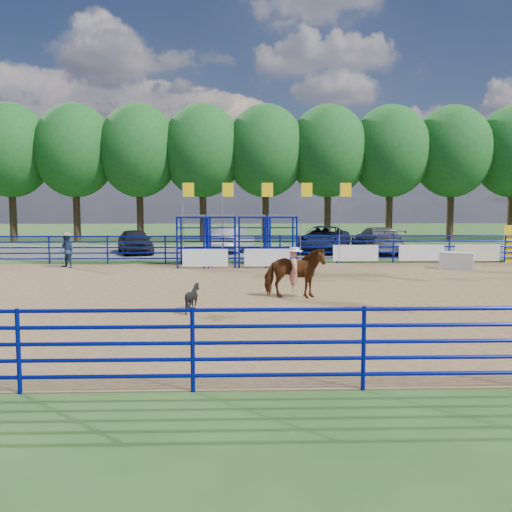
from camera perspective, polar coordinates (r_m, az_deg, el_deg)
name	(u,v)px	position (r m, az deg, el deg)	size (l,w,h in m)	color
ground	(301,295)	(20.15, 4.50, -3.95)	(120.00, 120.00, 0.00)	#335723
arena_dirt	(301,295)	(20.15, 4.50, -3.92)	(30.00, 20.00, 0.02)	olive
gravel_strip	(272,251)	(36.96, 1.61, 0.46)	(40.00, 10.00, 0.01)	slate
announcer_table	(457,261)	(29.01, 19.42, -0.45)	(1.54, 0.72, 0.82)	silver
horse_and_rider	(294,271)	(19.34, 3.86, -1.49)	(2.12, 1.10, 2.43)	#5F3113
calf	(193,298)	(17.08, -6.36, -4.17)	(0.70, 0.78, 0.86)	black
spectator_cowboy	(67,250)	(29.44, -18.40, 0.54)	(1.01, 0.96, 1.70)	navy
car_a	(135,241)	(36.27, -12.01, 1.46)	(1.81, 4.50, 1.53)	black
car_b	(232,239)	(36.61, -2.41, 1.69)	(1.72, 4.93, 1.62)	gray
car_c	(324,239)	(36.60, 6.80, 1.68)	(2.75, 5.96, 1.66)	#161C37
car_d	(377,240)	(36.34, 12.01, 1.56)	(2.31, 5.67, 1.65)	slate
perimeter_fence	(301,274)	(20.04, 4.52, -1.83)	(30.10, 20.10, 1.50)	#061197
chute_assembly	(244,241)	(28.66, -1.20, 1.47)	(19.32, 2.41, 4.20)	#061197
treeline	(266,147)	(45.98, 0.96, 10.88)	(56.40, 6.40, 11.24)	#3F2B19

